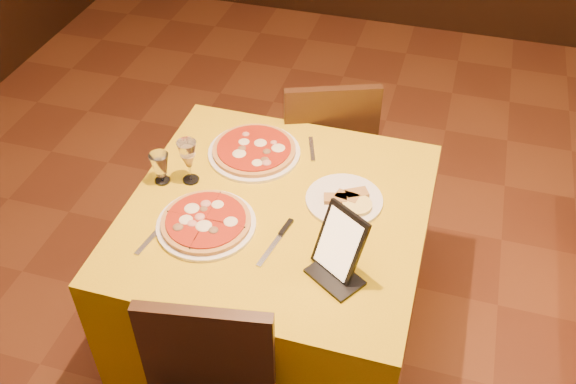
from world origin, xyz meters
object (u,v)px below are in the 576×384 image
(pizza_far, at_px, (254,151))
(water_glass, at_px, (161,168))
(pizza_near, at_px, (206,223))
(tablet, at_px, (340,243))
(wine_glass, at_px, (189,161))
(chair_main_far, at_px, (324,146))
(main_table, at_px, (278,274))

(pizza_far, xyz_separation_m, water_glass, (-0.29, -0.26, 0.05))
(pizza_near, distance_m, tablet, 0.52)
(water_glass, bearing_deg, pizza_near, -35.65)
(pizza_near, height_order, wine_glass, wine_glass)
(tablet, bearing_deg, pizza_far, 165.51)
(chair_main_far, xyz_separation_m, wine_glass, (-0.37, -0.73, 0.39))
(pizza_near, relative_size, water_glass, 2.78)
(water_glass, bearing_deg, wine_glass, 18.42)
(chair_main_far, relative_size, tablet, 3.73)
(chair_main_far, relative_size, water_glass, 7.00)
(pizza_far, height_order, water_glass, water_glass)
(main_table, relative_size, pizza_near, 3.05)
(chair_main_far, xyz_separation_m, pizza_near, (-0.22, -0.94, 0.31))
(chair_main_far, distance_m, water_glass, 0.97)
(main_table, bearing_deg, chair_main_far, 90.00)
(pizza_near, xyz_separation_m, wine_glass, (-0.15, 0.22, 0.08))
(tablet, bearing_deg, wine_glass, -170.42)
(chair_main_far, height_order, tablet, tablet)
(chair_main_far, height_order, pizza_near, chair_main_far)
(chair_main_far, height_order, pizza_far, chair_main_far)
(wine_glass, height_order, tablet, tablet)
(main_table, distance_m, chair_main_far, 0.79)
(main_table, height_order, pizza_far, pizza_far)
(chair_main_far, bearing_deg, pizza_far, 48.99)
(wine_glass, xyz_separation_m, tablet, (0.65, -0.28, 0.03))
(chair_main_far, height_order, wine_glass, wine_glass)
(pizza_near, xyz_separation_m, pizza_far, (0.03, 0.44, -0.00))
(water_glass, distance_m, tablet, 0.80)
(chair_main_far, relative_size, pizza_far, 2.41)
(main_table, xyz_separation_m, tablet, (0.28, -0.22, 0.49))
(main_table, relative_size, tablet, 4.51)
(main_table, height_order, chair_main_far, chair_main_far)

